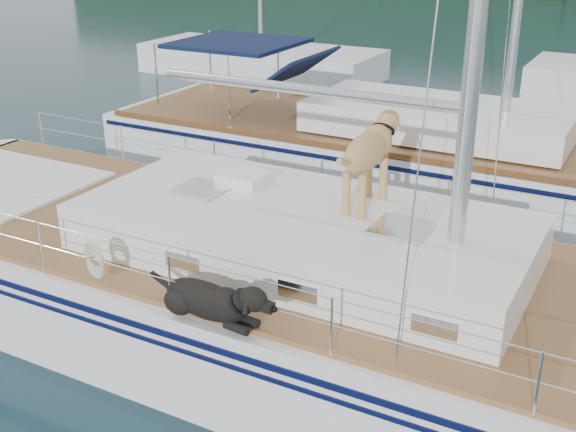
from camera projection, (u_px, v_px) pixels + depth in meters
The scene contains 4 objects.
ground at pixel (247, 328), 9.35m from camera, with size 120.00×120.00×0.00m, color black.
main_sailboat at pixel (253, 283), 9.05m from camera, with size 12.00×3.89×14.01m.
neighbor_sailboat at pixel (382, 152), 14.27m from camera, with size 11.00×3.50×13.30m.
bg_boat_west at pixel (261, 62), 24.07m from camera, with size 8.00×3.00×11.65m.
Camera 1 is at (4.32, -6.85, 4.94)m, focal length 45.00 mm.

